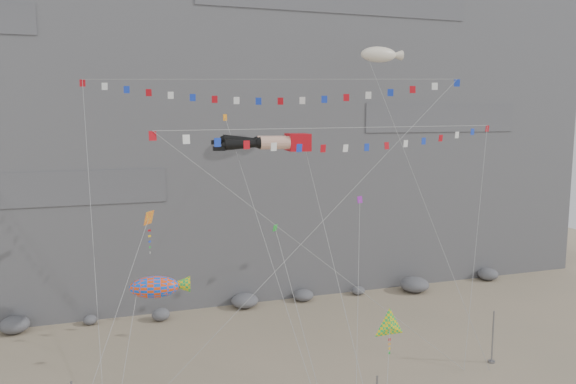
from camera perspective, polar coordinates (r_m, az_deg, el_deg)
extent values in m
cube|color=slate|center=(66.94, -7.92, 13.51)|extent=(80.00, 28.00, 50.00)
cylinder|color=slate|center=(45.40, 20.08, -13.66)|extent=(0.12, 0.12, 3.99)
cube|color=#B70B14|center=(42.18, 1.00, 5.09)|extent=(1.80, 2.33, 1.28)
cylinder|color=#DBA389|center=(41.15, -1.34, 5.02)|extent=(2.26, 1.17, 0.95)
sphere|color=black|center=(40.94, -2.83, 5.00)|extent=(0.87, 0.87, 0.87)
cone|color=black|center=(40.74, -4.62, 4.86)|extent=(2.66, 1.05, 0.89)
cube|color=black|center=(40.55, -7.04, 4.40)|extent=(0.87, 0.46, 0.32)
cylinder|color=#DBA389|center=(42.40, -1.69, 5.10)|extent=(2.26, 1.17, 0.95)
sphere|color=black|center=(42.21, -3.14, 5.08)|extent=(0.87, 0.87, 0.87)
cone|color=black|center=(42.00, -4.88, 5.22)|extent=(2.68, 1.05, 0.95)
cube|color=black|center=(41.80, -7.23, 5.04)|extent=(0.87, 0.46, 0.32)
cylinder|color=gray|center=(36.87, 4.50, -8.11)|extent=(0.03, 0.03, 21.55)
cylinder|color=gray|center=(37.61, -8.75, -4.12)|extent=(0.03, 0.03, 27.50)
cylinder|color=gray|center=(41.81, 12.29, -5.57)|extent=(0.03, 0.03, 19.15)
cube|color=slate|center=(44.26, 17.45, -16.84)|extent=(0.16, 0.16, 0.10)
cylinder|color=gray|center=(34.61, -17.63, -13.43)|extent=(0.03, 0.03, 14.83)
cylinder|color=gray|center=(34.67, -15.41, -16.75)|extent=(0.03, 0.03, 9.43)
cylinder|color=gray|center=(46.28, 14.08, -0.43)|extent=(0.03, 0.03, 27.44)
cube|color=slate|center=(44.68, 19.82, -16.71)|extent=(0.16, 0.16, 0.10)
cylinder|color=gray|center=(37.40, -1.92, -6.41)|extent=(0.03, 0.03, 24.73)
cylinder|color=gray|center=(39.49, 7.13, -10.41)|extent=(0.03, 0.03, 15.93)
cylinder|color=gray|center=(35.99, 1.31, -13.19)|extent=(0.03, 0.03, 13.50)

